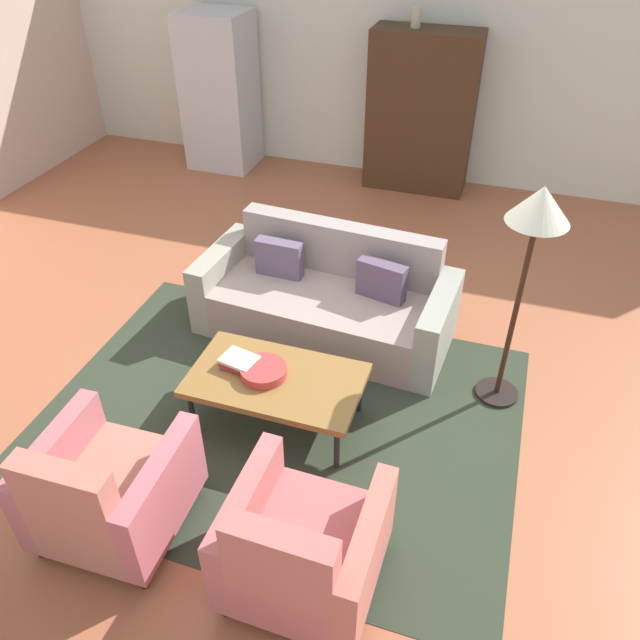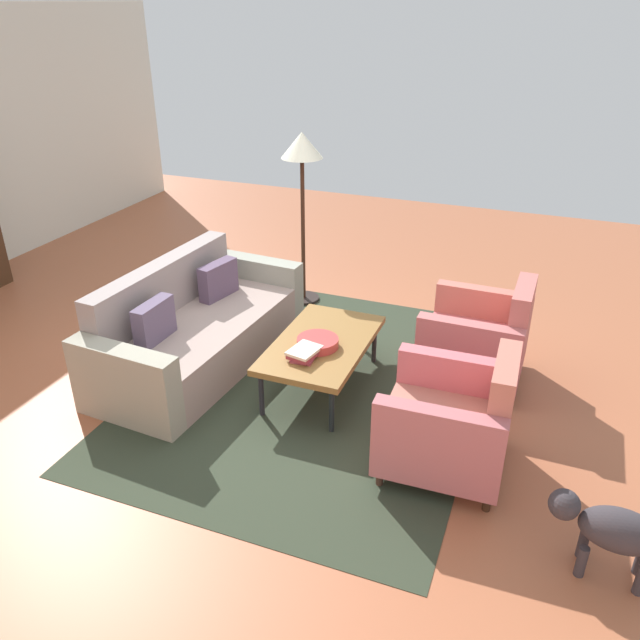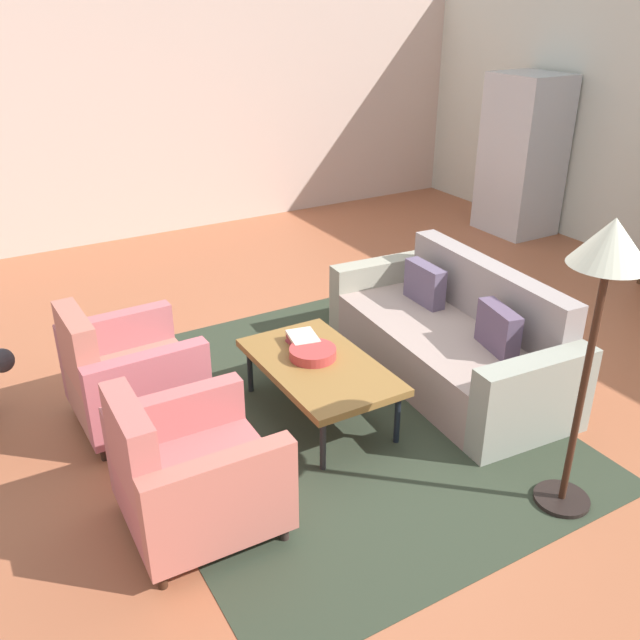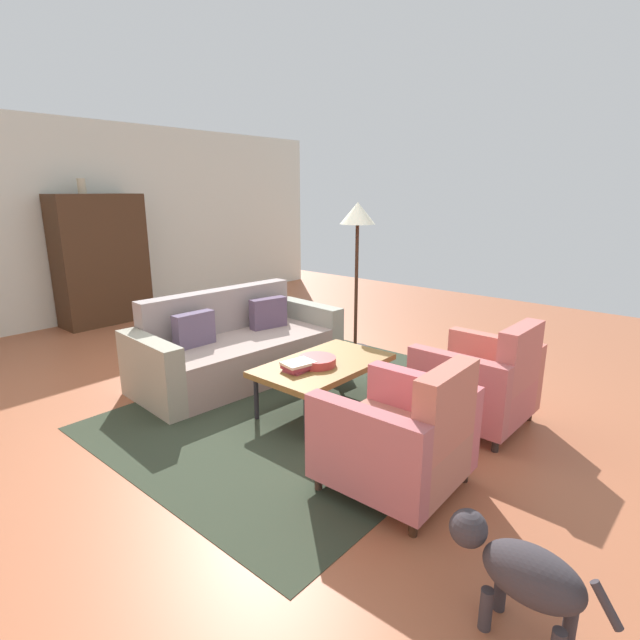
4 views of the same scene
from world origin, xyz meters
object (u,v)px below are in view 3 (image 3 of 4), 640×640
(refrigerator, at_px, (522,155))
(fruit_bowl, at_px, (313,353))
(couch, at_px, (454,340))
(coffee_table, at_px, (319,367))
(armchair_left, at_px, (125,378))
(floor_lamp, at_px, (606,272))
(book_stack, at_px, (303,340))
(armchair_right, at_px, (187,477))

(refrigerator, bearing_deg, fruit_bowl, -61.47)
(couch, relative_size, coffee_table, 1.80)
(couch, relative_size, fruit_bowl, 6.66)
(armchair_left, distance_m, floor_lamp, 3.05)
(armchair_left, height_order, refrigerator, refrigerator)
(coffee_table, relative_size, book_stack, 4.26)
(coffee_table, bearing_deg, refrigerator, 119.46)
(couch, distance_m, coffee_table, 1.19)
(armchair_left, bearing_deg, coffee_table, 61.41)
(floor_lamp, bearing_deg, armchair_right, -114.62)
(armchair_right, distance_m, refrigerator, 6.10)
(fruit_bowl, relative_size, book_stack, 1.15)
(book_stack, bearing_deg, refrigerator, 116.58)
(armchair_right, bearing_deg, fruit_bowl, 121.43)
(couch, xyz_separation_m, floor_lamp, (1.48, -0.41, 1.16))
(couch, height_order, fruit_bowl, couch)
(couch, xyz_separation_m, coffee_table, (-0.01, -1.19, 0.10))
(couch, distance_m, armchair_right, 2.43)
(book_stack, bearing_deg, floor_lamp, 22.76)
(coffee_table, xyz_separation_m, book_stack, (-0.28, 0.03, 0.08))
(fruit_bowl, xyz_separation_m, book_stack, (-0.20, 0.03, 0.00))
(armchair_left, distance_m, book_stack, 1.24)
(armchair_right, height_order, fruit_bowl, armchair_right)
(fruit_bowl, height_order, refrigerator, refrigerator)
(couch, height_order, book_stack, couch)
(floor_lamp, bearing_deg, couch, 164.48)
(coffee_table, height_order, armchair_right, armchair_right)
(coffee_table, distance_m, floor_lamp, 1.98)
(armchair_right, relative_size, book_stack, 3.13)
(armchair_right, bearing_deg, couch, 105.09)
(armchair_left, height_order, fruit_bowl, armchair_left)
(couch, height_order, floor_lamp, floor_lamp)
(refrigerator, height_order, floor_lamp, refrigerator)
(couch, xyz_separation_m, armchair_right, (0.59, -2.35, 0.06))
(armchair_right, relative_size, fruit_bowl, 2.72)
(couch, bearing_deg, fruit_bowl, 89.45)
(coffee_table, distance_m, armchair_right, 1.31)
(couch, height_order, refrigerator, refrigerator)
(fruit_bowl, bearing_deg, refrigerator, 118.53)
(couch, bearing_deg, book_stack, 79.92)
(refrigerator, bearing_deg, floor_lamp, -41.35)
(coffee_table, bearing_deg, armchair_right, -62.82)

